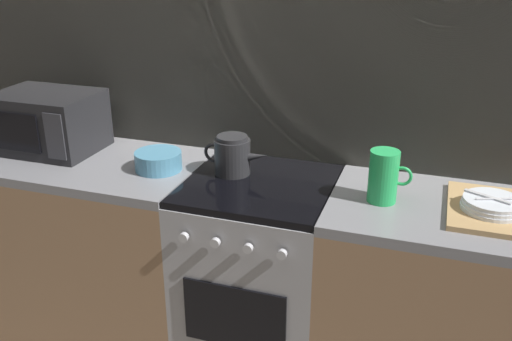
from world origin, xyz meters
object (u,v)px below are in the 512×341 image
object	(u,v)px
kettle	(233,155)
dish_pile	(492,207)
stove_unit	(259,277)
microwave	(48,122)
mixing_bowl	(158,161)
pitcher	(384,176)

from	to	relation	value
kettle	dish_pile	bearing A→B (deg)	-2.82
stove_unit	kettle	size ratio (longest dim) A/B	3.16
microwave	kettle	size ratio (longest dim) A/B	1.62
stove_unit	mixing_bowl	world-z (taller)	mixing_bowl
stove_unit	pitcher	world-z (taller)	pitcher
mixing_bowl	stove_unit	bearing A→B (deg)	0.85
stove_unit	mixing_bowl	distance (m)	0.67
stove_unit	pitcher	distance (m)	0.74
kettle	pitcher	distance (m)	0.63
kettle	pitcher	size ratio (longest dim) A/B	1.42
microwave	kettle	xyz separation A→B (m)	(0.91, -0.00, -0.05)
mixing_bowl	pitcher	xyz separation A→B (m)	(0.94, -0.01, 0.06)
kettle	mixing_bowl	bearing A→B (deg)	-168.76
kettle	pitcher	world-z (taller)	pitcher
stove_unit	dish_pile	world-z (taller)	dish_pile
microwave	pitcher	bearing A→B (deg)	-2.71
microwave	dish_pile	distance (m)	1.93
dish_pile	mixing_bowl	bearing A→B (deg)	-179.45
stove_unit	kettle	xyz separation A→B (m)	(-0.13, 0.06, 0.53)
microwave	mixing_bowl	size ratio (longest dim) A/B	2.30
microwave	dish_pile	world-z (taller)	microwave
kettle	mixing_bowl	xyz separation A→B (m)	(-0.32, -0.06, -0.04)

